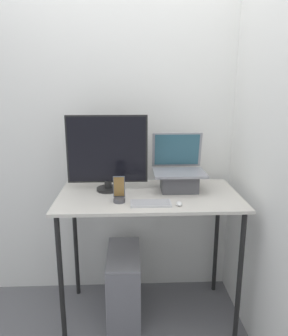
{
  "coord_description": "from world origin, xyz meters",
  "views": [
    {
      "loc": [
        -0.12,
        -1.73,
        1.64
      ],
      "look_at": [
        -0.03,
        0.33,
        1.11
      ],
      "focal_mm": 35.0,
      "sensor_mm": 36.0,
      "label": 1
    }
  ],
  "objects_px": {
    "cell_phone": "(119,194)",
    "mouse": "(179,204)",
    "keyboard": "(151,203)",
    "monitor": "(107,154)",
    "laptop": "(179,176)",
    "computer_tower": "(124,284)"
  },
  "relations": [
    {
      "from": "cell_phone",
      "to": "mouse",
      "type": "bearing_deg",
      "value": -12.95
    },
    {
      "from": "monitor",
      "to": "computer_tower",
      "type": "bearing_deg",
      "value": -37.0
    },
    {
      "from": "laptop",
      "to": "monitor",
      "type": "bearing_deg",
      "value": 179.02
    },
    {
      "from": "mouse",
      "to": "cell_phone",
      "type": "xyz_separation_m",
      "value": [
        -0.36,
        0.08,
        0.04
      ]
    },
    {
      "from": "laptop",
      "to": "keyboard",
      "type": "bearing_deg",
      "value": -127.23
    },
    {
      "from": "laptop",
      "to": "mouse",
      "type": "distance_m",
      "value": 0.32
    },
    {
      "from": "keyboard",
      "to": "cell_phone",
      "type": "height_order",
      "value": "cell_phone"
    },
    {
      "from": "laptop",
      "to": "mouse",
      "type": "height_order",
      "value": "laptop"
    },
    {
      "from": "cell_phone",
      "to": "laptop",
      "type": "bearing_deg",
      "value": 28.97
    },
    {
      "from": "monitor",
      "to": "keyboard",
      "type": "relative_size",
      "value": 2.18
    },
    {
      "from": "computer_tower",
      "to": "cell_phone",
      "type": "bearing_deg",
      "value": -95.78
    },
    {
      "from": "keyboard",
      "to": "mouse",
      "type": "bearing_deg",
      "value": -9.61
    },
    {
      "from": "monitor",
      "to": "computer_tower",
      "type": "distance_m",
      "value": 0.95
    },
    {
      "from": "monitor",
      "to": "mouse",
      "type": "xyz_separation_m",
      "value": [
        0.44,
        -0.31,
        -0.24
      ]
    },
    {
      "from": "mouse",
      "to": "computer_tower",
      "type": "height_order",
      "value": "mouse"
    },
    {
      "from": "mouse",
      "to": "keyboard",
      "type": "bearing_deg",
      "value": 170.39
    },
    {
      "from": "laptop",
      "to": "keyboard",
      "type": "height_order",
      "value": "laptop"
    },
    {
      "from": "mouse",
      "to": "computer_tower",
      "type": "bearing_deg",
      "value": 145.24
    },
    {
      "from": "cell_phone",
      "to": "computer_tower",
      "type": "relative_size",
      "value": 0.34
    },
    {
      "from": "mouse",
      "to": "computer_tower",
      "type": "xyz_separation_m",
      "value": [
        -0.35,
        0.24,
        -0.7
      ]
    },
    {
      "from": "monitor",
      "to": "laptop",
      "type": "bearing_deg",
      "value": -0.98
    },
    {
      "from": "cell_phone",
      "to": "computer_tower",
      "type": "distance_m",
      "value": 0.75
    }
  ]
}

